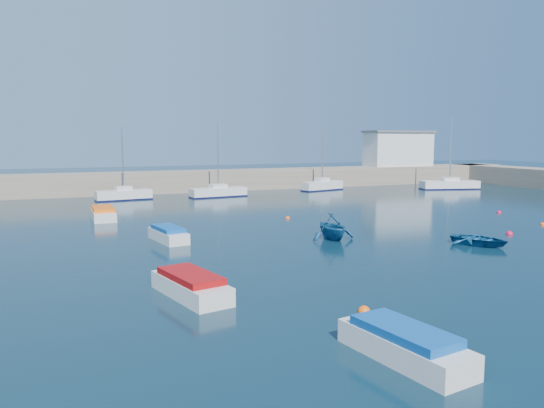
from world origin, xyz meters
name	(u,v)px	position (x,y,z in m)	size (l,w,h in m)	color
ground	(446,273)	(0.00, 0.00, 0.00)	(220.00, 220.00, 0.00)	#0B2533
back_wall	(205,181)	(0.00, 46.00, 1.30)	(96.00, 4.50, 2.60)	gray
right_arm	(544,178)	(44.00, 32.00, 1.30)	(4.50, 32.00, 2.60)	gray
harbor_office	(398,149)	(30.00, 46.00, 5.10)	(10.00, 4.00, 5.00)	silver
sailboat_5	(124,195)	(-11.09, 39.02, 0.61)	(6.13, 2.34, 7.96)	silver
sailboat_6	(218,192)	(-0.55, 38.11, 0.59)	(6.76, 2.62, 8.64)	silver
sailboat_7	(322,185)	(14.31, 40.57, 0.66)	(6.21, 3.12, 8.05)	silver
sailboat_8	(449,184)	(30.89, 35.55, 0.62)	(8.01, 4.07, 9.99)	silver
motorboat_0	(191,285)	(-12.87, 0.97, 0.49)	(2.65, 4.96, 1.05)	silver
motorboat_1	(168,234)	(-11.29, 13.66, 0.46)	(2.06, 4.21, 0.99)	silver
motorboat_2	(103,213)	(-14.43, 25.41, 0.49)	(1.78, 5.04, 1.04)	silver
motorboat_3	(404,344)	(-8.39, -7.97, 0.50)	(2.26, 4.71, 1.06)	silver
dinghy_center	(480,240)	(6.72, 4.76, 0.36)	(2.51, 3.51, 0.73)	navy
dinghy_left	(332,226)	(-0.98, 10.08, 0.89)	(2.93, 3.39, 1.79)	navy
buoy_0	(364,312)	(-7.08, -3.63, 0.00)	(0.50, 0.50, 0.50)	#F9590D
buoy_1	(509,234)	(11.56, 6.94, 0.00)	(0.50, 0.50, 0.50)	red
buoy_2	(543,225)	(17.28, 9.10, 0.00)	(0.39, 0.39, 0.39)	#F9590D
buoy_3	(288,219)	(0.06, 19.71, 0.00)	(0.42, 0.42, 0.42)	#F9590D
buoy_4	(499,213)	(19.36, 15.59, 0.00)	(0.42, 0.42, 0.42)	red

